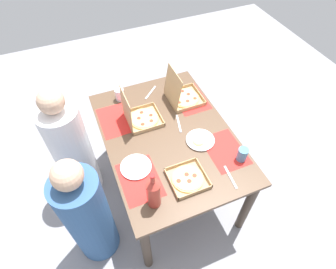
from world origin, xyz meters
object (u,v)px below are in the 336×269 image
object	(u,v)px
plate_near_right	(136,167)
plate_near_left	(200,140)
diner_right_seat	(72,151)
cup_dark	(242,154)
soda_bottle	(154,192)
diner_left_seat	(88,216)
cup_spare	(120,94)
pizza_box_edge_far	(188,179)
pizza_box_center	(140,117)
pizza_box_corner_right	(182,96)

from	to	relation	value
plate_near_right	plate_near_left	xyz separation A→B (m)	(0.05, -0.53, 0.00)
diner_right_seat	cup_dark	bearing A→B (deg)	-122.18
diner_right_seat	soda_bottle	bearing A→B (deg)	-151.16
soda_bottle	diner_right_seat	size ratio (longest dim) A/B	0.27
soda_bottle	diner_left_seat	bearing A→B (deg)	66.34
cup_spare	soda_bottle	bearing A→B (deg)	176.20
plate_near_left	plate_near_right	bearing A→B (deg)	95.02
plate_near_left	cup_dark	xyz separation A→B (m)	(-0.26, -0.20, 0.04)
diner_right_seat	pizza_box_edge_far	bearing A→B (deg)	-135.76
pizza_box_edge_far	diner_left_seat	bearing A→B (deg)	80.37
soda_bottle	pizza_box_center	bearing A→B (deg)	-11.72
pizza_box_corner_right	cup_spare	xyz separation A→B (m)	(0.22, 0.50, 0.00)
plate_near_right	diner_right_seat	distance (m)	0.69
pizza_box_edge_far	pizza_box_corner_right	size ratio (longest dim) A/B	0.80
cup_dark	diner_right_seat	size ratio (longest dim) A/B	0.09
pizza_box_edge_far	soda_bottle	size ratio (longest dim) A/B	0.78
pizza_box_center	diner_right_seat	bearing A→B (deg)	81.93
diner_left_seat	cup_dark	bearing A→B (deg)	-95.47
soda_bottle	cup_spare	world-z (taller)	soda_bottle
diner_right_seat	plate_near_right	bearing A→B (deg)	-140.52
cup_spare	diner_right_seat	xyz separation A→B (m)	(-0.23, 0.51, -0.26)
cup_spare	cup_dark	bearing A→B (deg)	-146.42
cup_dark	diner_right_seat	bearing A→B (deg)	57.82
pizza_box_corner_right	diner_left_seat	world-z (taller)	diner_left_seat
plate_near_right	pizza_box_center	bearing A→B (deg)	-22.77
plate_near_right	cup_dark	distance (m)	0.76
cup_spare	pizza_box_center	bearing A→B (deg)	-165.71
pizza_box_edge_far	cup_spare	world-z (taller)	cup_spare
pizza_box_corner_right	cup_dark	size ratio (longest dim) A/B	2.94
cup_dark	diner_left_seat	world-z (taller)	diner_left_seat
plate_near_right	plate_near_left	distance (m)	0.53
pizza_box_edge_far	pizza_box_center	bearing A→B (deg)	10.48
plate_near_right	pizza_box_corner_right	bearing A→B (deg)	-48.64
plate_near_left	soda_bottle	size ratio (longest dim) A/B	0.68
soda_bottle	cup_dark	xyz separation A→B (m)	(0.08, -0.70, -0.08)
cup_dark	diner_right_seat	xyz separation A→B (m)	(0.72, 1.15, -0.26)
plate_near_right	cup_spare	distance (m)	0.75
pizza_box_edge_far	pizza_box_center	size ratio (longest dim) A/B	0.82
pizza_box_center	diner_left_seat	size ratio (longest dim) A/B	0.27
soda_bottle	diner_left_seat	world-z (taller)	diner_left_seat
pizza_box_edge_far	cup_spare	xyz separation A→B (m)	(0.97, 0.20, 0.04)
plate_near_right	pizza_box_edge_far	bearing A→B (deg)	-127.40
plate_near_right	cup_dark	world-z (taller)	cup_dark
pizza_box_corner_right	plate_near_left	xyz separation A→B (m)	(-0.48, 0.06, -0.04)
pizza_box_edge_far	pizza_box_corner_right	xyz separation A→B (m)	(0.75, -0.30, 0.04)
plate_near_left	pizza_box_edge_far	bearing A→B (deg)	139.71
pizza_box_corner_right	plate_near_right	world-z (taller)	pizza_box_corner_right
pizza_box_center	plate_near_right	size ratio (longest dim) A/B	1.38
pizza_box_edge_far	plate_near_left	xyz separation A→B (m)	(0.27, -0.23, -0.00)
pizza_box_edge_far	plate_near_right	size ratio (longest dim) A/B	1.13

